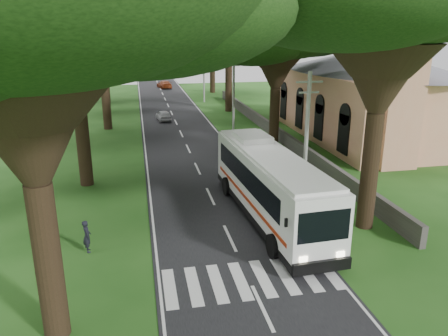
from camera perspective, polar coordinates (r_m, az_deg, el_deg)
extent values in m
plane|color=#1E4B15|center=(21.02, 1.93, -11.59)|extent=(140.00, 140.00, 0.00)
cube|color=black|center=(44.26, -5.47, 4.17)|extent=(8.00, 120.00, 0.04)
cube|color=silver|center=(19.35, 3.32, -14.42)|extent=(8.00, 3.00, 0.01)
cube|color=#383533|center=(44.95, 6.17, 5.13)|extent=(0.35, 50.00, 1.20)
cube|color=#E79571|center=(46.19, 17.87, 8.01)|extent=(12.00, 22.00, 6.40)
pyramid|color=#595960|center=(45.67, 18.52, 14.69)|extent=(14.00, 24.00, 2.20)
cube|color=#E79571|center=(35.91, 21.53, 8.00)|extent=(3.00, 3.00, 10.00)
cone|color=#595960|center=(35.53, 22.62, 17.23)|extent=(4.00, 4.00, 1.60)
cylinder|color=gray|center=(26.52, 10.69, 3.67)|extent=(0.24, 0.24, 8.00)
cube|color=gray|center=(25.92, 11.12, 10.98)|extent=(1.60, 0.10, 0.10)
cube|color=gray|center=(26.00, 11.04, 9.67)|extent=(1.20, 0.10, 0.10)
cylinder|color=gray|center=(45.35, 1.27, 9.70)|extent=(0.24, 0.24, 8.00)
cube|color=gray|center=(45.01, 1.30, 13.99)|extent=(1.60, 0.10, 0.10)
cube|color=gray|center=(45.05, 1.29, 13.23)|extent=(1.20, 0.10, 0.10)
cylinder|color=gray|center=(64.89, -2.65, 12.09)|extent=(0.24, 0.24, 8.00)
cube|color=gray|center=(64.65, -2.69, 15.09)|extent=(1.60, 0.10, 0.10)
cube|color=gray|center=(64.68, -2.68, 14.55)|extent=(1.20, 0.10, 0.10)
cylinder|color=black|center=(16.05, -21.95, -11.42)|extent=(0.90, 0.90, 5.63)
cone|color=black|center=(14.47, -24.07, 5.21)|extent=(3.20, 3.20, 3.80)
cylinder|color=black|center=(30.99, -17.88, 2.80)|extent=(0.90, 0.90, 5.56)
cone|color=black|center=(30.20, -18.72, 11.41)|extent=(3.20, 3.20, 3.80)
ellipsoid|color=black|center=(30.09, -19.49, 18.77)|extent=(15.55, 15.55, 6.53)
cylinder|color=black|center=(48.51, -15.15, 8.34)|extent=(0.90, 0.90, 5.86)
cone|color=black|center=(48.02, -15.62, 14.03)|extent=(3.20, 3.20, 3.80)
ellipsoid|color=black|center=(47.98, -16.06, 19.09)|extent=(13.11, 13.11, 5.51)
cylinder|color=black|center=(66.40, -15.14, 10.55)|extent=(0.90, 0.90, 5.51)
cone|color=black|center=(66.04, -15.47, 14.56)|extent=(3.20, 3.20, 3.80)
ellipsoid|color=black|center=(65.98, -15.75, 17.87)|extent=(16.32, 16.32, 6.86)
cylinder|color=black|center=(24.15, 18.48, -0.49)|extent=(0.90, 0.90, 6.24)
cone|color=black|center=(23.17, 19.70, 11.40)|extent=(3.20, 3.20, 3.80)
cylinder|color=black|center=(40.51, 6.59, 6.63)|extent=(0.90, 0.90, 5.21)
cone|color=black|center=(39.91, 6.82, 12.99)|extent=(3.20, 3.20, 3.80)
ellipsoid|color=black|center=(39.78, 7.01, 17.97)|extent=(13.71, 13.71, 5.76)
cylinder|color=black|center=(57.51, 0.61, 10.54)|extent=(0.90, 0.90, 6.31)
cone|color=black|center=(57.11, 0.62, 15.58)|extent=(3.20, 3.20, 3.80)
ellipsoid|color=black|center=(57.14, 0.64, 20.41)|extent=(14.14, 14.14, 5.94)
cylinder|color=black|center=(75.33, -1.51, 11.81)|extent=(0.90, 0.90, 5.24)
cone|color=black|center=(75.00, -1.54, 15.25)|extent=(3.20, 3.20, 3.80)
ellipsoid|color=black|center=(74.94, -1.57, 17.92)|extent=(13.71, 13.71, 5.76)
cube|color=white|center=(24.41, 5.98, -2.04)|extent=(3.44, 13.11, 3.19)
cube|color=black|center=(24.54, 5.75, -0.79)|extent=(3.37, 10.74, 1.19)
cube|color=black|center=(24.96, 5.87, -5.37)|extent=(3.48, 13.15, 0.38)
cube|color=#A92B0B|center=(24.66, 5.93, -3.64)|extent=(3.42, 11.82, 0.19)
cube|color=white|center=(23.90, 6.11, 1.71)|extent=(3.19, 12.45, 0.19)
cylinder|color=black|center=(20.85, 6.50, -10.11)|extent=(0.45, 1.21, 1.19)
cylinder|color=black|center=(21.89, 13.21, -9.08)|extent=(0.45, 1.21, 1.19)
cylinder|color=black|center=(28.20, 0.40, -2.41)|extent=(0.45, 1.21, 1.19)
cylinder|color=black|center=(28.98, 5.58, -1.93)|extent=(0.45, 1.21, 1.19)
imported|color=#A3A3A8|center=(52.10, -7.90, 6.83)|extent=(1.87, 3.71, 1.21)
imported|color=maroon|center=(81.70, -7.80, 10.77)|extent=(2.80, 5.00, 1.37)
imported|color=black|center=(22.16, -17.47, -8.49)|extent=(0.51, 0.66, 1.62)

